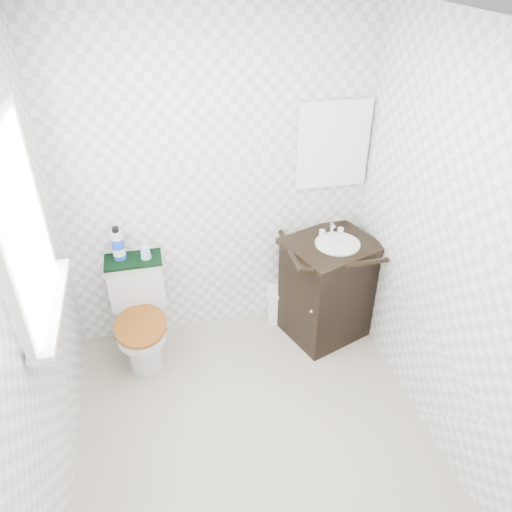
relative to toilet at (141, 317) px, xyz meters
name	(u,v)px	position (x,y,z in m)	size (l,w,h in m)	color
floor	(256,441)	(0.64, -0.97, -0.33)	(2.40, 2.40, 0.00)	#A89E87
ceiling	(256,27)	(0.64, -0.97, 2.07)	(2.40, 2.40, 0.00)	white
wall_back	(218,187)	(0.64, 0.23, 0.87)	(2.40, 2.40, 0.00)	white
wall_left	(22,320)	(-0.46, -0.97, 0.87)	(2.40, 2.40, 0.00)	white
wall_right	(455,261)	(1.74, -0.97, 0.87)	(2.40, 2.40, 0.00)	white
window	(19,227)	(-0.43, -0.72, 1.22)	(0.02, 0.70, 0.90)	white
mirror	(333,145)	(1.46, 0.20, 1.12)	(0.50, 0.02, 0.60)	silver
toilet	(141,317)	(0.00, 0.00, 0.00)	(0.41, 0.61, 0.75)	silver
vanity	(328,286)	(1.41, -0.07, 0.10)	(0.76, 0.71, 0.92)	black
trash_bin	(280,305)	(1.09, 0.13, -0.18)	(0.25, 0.22, 0.31)	white
towel	(133,260)	(0.00, 0.12, 0.43)	(0.40, 0.22, 0.02)	black
mouthwash_bottle	(118,244)	(-0.08, 0.15, 0.55)	(0.09, 0.09, 0.25)	blue
cup	(145,252)	(0.09, 0.11, 0.48)	(0.07, 0.07, 0.09)	#8DC6E7
soap_bar	(325,233)	(1.39, 0.06, 0.50)	(0.06, 0.04, 0.02)	teal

